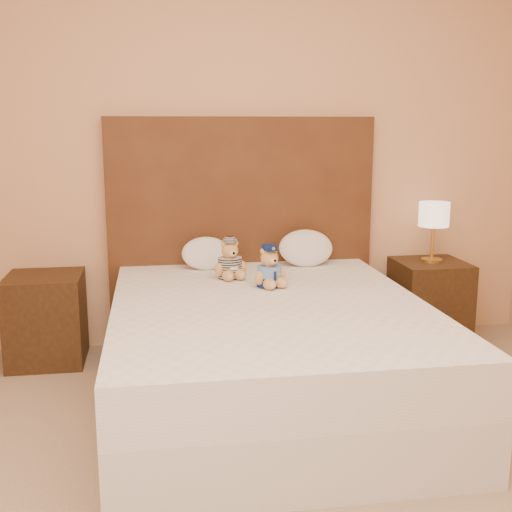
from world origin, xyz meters
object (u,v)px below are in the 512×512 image
at_px(lamp, 434,217).
at_px(pillow_left, 206,252).
at_px(teddy_police, 269,266).
at_px(teddy_prisoner, 230,259).
at_px(nightstand_right, 429,301).
at_px(bed, 269,352).
at_px(pillow_right, 306,246).
at_px(nightstand_left, 46,319).

relative_size(lamp, pillow_left, 1.29).
xyz_separation_m(teddy_police, teddy_prisoner, (-0.19, 0.24, -0.00)).
relative_size(lamp, teddy_police, 1.69).
xyz_separation_m(nightstand_right, teddy_police, (-1.19, -0.49, 0.39)).
distance_m(bed, pillow_right, 1.00).
bearing_deg(bed, nightstand_right, 32.62).
distance_m(nightstand_left, teddy_police, 1.45).
relative_size(bed, nightstand_left, 3.64).
relative_size(nightstand_right, lamp, 1.38).
bearing_deg(pillow_left, nightstand_right, -1.14).
bearing_deg(teddy_prisoner, nightstand_left, 152.90).
relative_size(pillow_left, pillow_right, 0.87).
bearing_deg(pillow_left, teddy_police, -58.89).
xyz_separation_m(teddy_prisoner, pillow_right, (0.53, 0.28, 0.01)).
distance_m(teddy_police, pillow_right, 0.62).
bearing_deg(bed, teddy_police, 79.59).
distance_m(lamp, teddy_prisoner, 1.42).
relative_size(nightstand_left, pillow_right, 1.55).
bearing_deg(nightstand_right, lamp, 180.00).
xyz_separation_m(nightstand_left, lamp, (2.50, 0.00, 0.57)).
height_order(nightstand_left, nightstand_right, same).
height_order(bed, pillow_left, pillow_left).
distance_m(nightstand_right, teddy_prisoner, 1.46).
bearing_deg(pillow_right, teddy_prisoner, -152.17).
distance_m(nightstand_right, lamp, 0.57).
bearing_deg(nightstand_right, teddy_police, -157.78).
distance_m(bed, teddy_prisoner, 0.69).
bearing_deg(teddy_prisoner, lamp, -4.22).
relative_size(teddy_prisoner, pillow_right, 0.66).
xyz_separation_m(lamp, pillow_left, (-1.50, 0.03, -0.19)).
xyz_separation_m(nightstand_right, pillow_right, (-0.86, 0.03, 0.40)).
bearing_deg(pillow_left, pillow_right, 0.00).
xyz_separation_m(nightstand_right, lamp, (-0.00, 0.00, 0.57)).
xyz_separation_m(nightstand_left, pillow_left, (1.00, 0.03, 0.38)).
height_order(teddy_police, pillow_right, pillow_right).
relative_size(nightstand_right, pillow_right, 1.55).
distance_m(lamp, pillow_right, 0.87).
bearing_deg(pillow_right, nightstand_left, -178.95).
height_order(bed, nightstand_right, same).
bearing_deg(teddy_police, nightstand_left, 139.04).
bearing_deg(pillow_left, bed, -72.94).
bearing_deg(pillow_right, teddy_police, -123.02).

